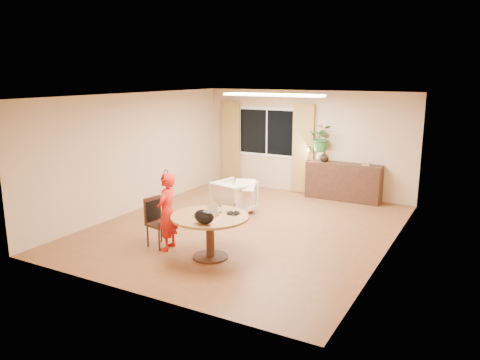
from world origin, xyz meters
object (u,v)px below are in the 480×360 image
Objects in this scene: dining_chair at (160,223)px; child at (167,212)px; sideboard at (343,182)px; armchair at (234,197)px; dining_table at (210,225)px.

child is (0.20, -0.04, 0.24)m from dining_chair.
dining_chair is 5.01m from sideboard.
sideboard reaches higher than armchair.
dining_table is at bearing -100.35° from sideboard.
armchair is (-0.91, 2.41, -0.21)m from dining_table.
sideboard is at bearing -115.74° from armchair.
dining_chair reaches higher than armchair.
dining_table is 0.87m from child.
sideboard is (1.76, 2.24, 0.09)m from armchair.
armchair is at bearing 169.65° from child.
armchair is 2.85m from sideboard.
dining_chair is at bearing -112.42° from sideboard.
child reaches higher than dining_chair.
dining_chair is 0.49× the size of sideboard.
child is 0.76× the size of sideboard.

